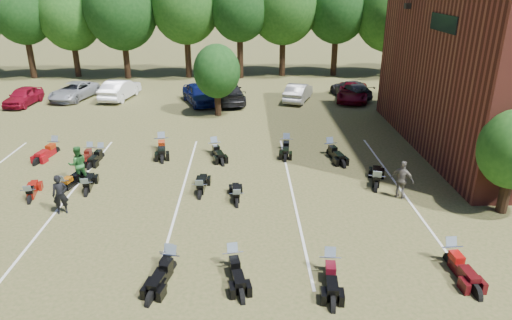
{
  "coord_description": "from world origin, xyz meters",
  "views": [
    {
      "loc": [
        -0.09,
        -15.52,
        9.07
      ],
      "look_at": [
        0.39,
        4.0,
        1.2
      ],
      "focal_mm": 32.0,
      "sensor_mm": 36.0,
      "label": 1
    }
  ],
  "objects_px": {
    "person_grey": "(402,180)",
    "motorcycle_3": "(171,270)",
    "car_0": "(23,96)",
    "motorcycle_14": "(91,157)",
    "person_green": "(78,164)",
    "person_black": "(60,195)",
    "car_4": "(199,94)",
    "motorcycle_7": "(30,202)"
  },
  "relations": [
    {
      "from": "person_grey",
      "to": "motorcycle_3",
      "type": "xyz_separation_m",
      "value": [
        -9.3,
        -5.14,
        -0.87
      ]
    },
    {
      "from": "car_0",
      "to": "motorcycle_14",
      "type": "bearing_deg",
      "value": -48.33
    },
    {
      "from": "person_green",
      "to": "person_black",
      "type": "bearing_deg",
      "value": 71.5
    },
    {
      "from": "car_4",
      "to": "motorcycle_14",
      "type": "relative_size",
      "value": 2.19
    },
    {
      "from": "car_4",
      "to": "person_green",
      "type": "bearing_deg",
      "value": -128.55
    },
    {
      "from": "car_4",
      "to": "motorcycle_7",
      "type": "bearing_deg",
      "value": -131.15
    },
    {
      "from": "person_grey",
      "to": "motorcycle_7",
      "type": "relative_size",
      "value": 0.86
    },
    {
      "from": "person_black",
      "to": "motorcycle_14",
      "type": "relative_size",
      "value": 0.81
    },
    {
      "from": "car_4",
      "to": "person_green",
      "type": "relative_size",
      "value": 2.54
    },
    {
      "from": "car_4",
      "to": "person_green",
      "type": "height_order",
      "value": "person_green"
    },
    {
      "from": "car_0",
      "to": "motorcycle_3",
      "type": "xyz_separation_m",
      "value": [
        14.27,
        -21.41,
        -0.68
      ]
    },
    {
      "from": "person_black",
      "to": "motorcycle_3",
      "type": "distance_m",
      "value": 6.58
    },
    {
      "from": "motorcycle_7",
      "to": "motorcycle_14",
      "type": "distance_m",
      "value": 5.37
    },
    {
      "from": "person_grey",
      "to": "car_0",
      "type": "bearing_deg",
      "value": 1.86
    },
    {
      "from": "person_grey",
      "to": "motorcycle_3",
      "type": "height_order",
      "value": "person_grey"
    },
    {
      "from": "person_black",
      "to": "person_green",
      "type": "bearing_deg",
      "value": 77.25
    },
    {
      "from": "car_0",
      "to": "motorcycle_3",
      "type": "bearing_deg",
      "value": -52.0
    },
    {
      "from": "motorcycle_14",
      "to": "person_green",
      "type": "bearing_deg",
      "value": -81.55
    },
    {
      "from": "car_0",
      "to": "person_black",
      "type": "bearing_deg",
      "value": -57.65
    },
    {
      "from": "motorcycle_7",
      "to": "car_0",
      "type": "bearing_deg",
      "value": -78.39
    },
    {
      "from": "car_0",
      "to": "motorcycle_14",
      "type": "relative_size",
      "value": 1.92
    },
    {
      "from": "person_green",
      "to": "person_grey",
      "type": "bearing_deg",
      "value": 147.33
    },
    {
      "from": "person_green",
      "to": "motorcycle_14",
      "type": "height_order",
      "value": "person_green"
    },
    {
      "from": "car_4",
      "to": "motorcycle_14",
      "type": "distance_m",
      "value": 12.11
    },
    {
      "from": "motorcycle_3",
      "to": "person_grey",
      "type": "bearing_deg",
      "value": 42.89
    },
    {
      "from": "person_green",
      "to": "motorcycle_3",
      "type": "height_order",
      "value": "person_green"
    },
    {
      "from": "motorcycle_3",
      "to": "motorcycle_14",
      "type": "xyz_separation_m",
      "value": [
        -5.89,
        10.43,
        0.0
      ]
    },
    {
      "from": "motorcycle_3",
      "to": "motorcycle_7",
      "type": "xyz_separation_m",
      "value": [
        -6.86,
        5.15,
        0.0
      ]
    },
    {
      "from": "person_green",
      "to": "motorcycle_14",
      "type": "xyz_separation_m",
      "value": [
        -0.5,
        3.17,
        -0.89
      ]
    },
    {
      "from": "car_0",
      "to": "person_green",
      "type": "bearing_deg",
      "value": -53.57
    },
    {
      "from": "person_black",
      "to": "motorcycle_14",
      "type": "distance_m",
      "value": 6.42
    },
    {
      "from": "motorcycle_3",
      "to": "motorcycle_7",
      "type": "bearing_deg",
      "value": 157.09
    },
    {
      "from": "car_0",
      "to": "motorcycle_7",
      "type": "relative_size",
      "value": 1.95
    },
    {
      "from": "car_4",
      "to": "motorcycle_14",
      "type": "bearing_deg",
      "value": -135.26
    },
    {
      "from": "car_4",
      "to": "person_green",
      "type": "distance_m",
      "value": 14.88
    },
    {
      "from": "car_4",
      "to": "motorcycle_3",
      "type": "distance_m",
      "value": 21.51
    },
    {
      "from": "person_grey",
      "to": "motorcycle_14",
      "type": "relative_size",
      "value": 0.84
    },
    {
      "from": "person_black",
      "to": "person_grey",
      "type": "distance_m",
      "value": 14.4
    },
    {
      "from": "car_4",
      "to": "person_grey",
      "type": "bearing_deg",
      "value": -79.17
    },
    {
      "from": "person_green",
      "to": "motorcycle_14",
      "type": "bearing_deg",
      "value": -105.55
    },
    {
      "from": "motorcycle_7",
      "to": "motorcycle_3",
      "type": "bearing_deg",
      "value": 130.24
    },
    {
      "from": "person_black",
      "to": "person_grey",
      "type": "xyz_separation_m",
      "value": [
        14.36,
        1.02,
        0.04
      ]
    }
  ]
}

